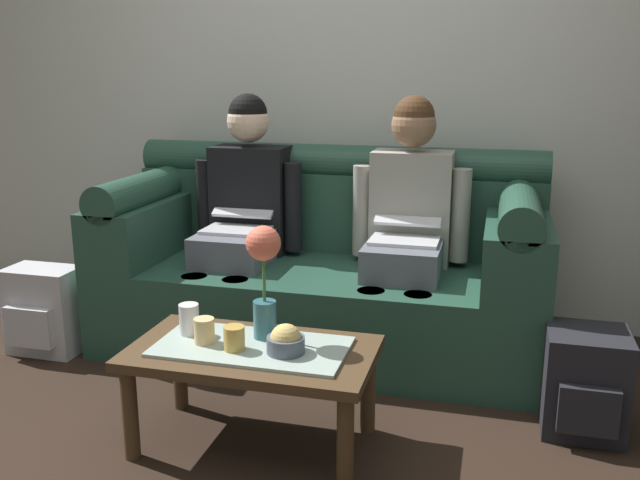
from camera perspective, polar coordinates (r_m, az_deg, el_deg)
The scene contains 13 objects.
ground_plane at distance 2.52m, azimuth -6.77°, elevation -18.24°, with size 14.00×14.00×0.00m, color black.
back_wall_patterned at distance 3.76m, azimuth 2.41°, elevation 15.74°, with size 6.00×0.12×2.90m, color silver.
couch at distance 3.38m, azimuth 0.28°, elevation -2.54°, with size 2.09×0.88×0.96m.
person_left at distance 3.43m, azimuth -6.38°, elevation 2.53°, with size 0.56×0.67×1.22m.
person_right at distance 3.23m, azimuth 7.34°, elevation 1.78°, with size 0.56×0.67×1.22m.
coffee_table at distance 2.49m, azimuth -5.66°, elevation -10.03°, with size 0.87×0.49×0.39m.
flower_vase at distance 2.44m, azimuth -4.69°, elevation -2.41°, with size 0.13×0.13×0.42m.
snack_bowl at distance 2.38m, azimuth -2.87°, elevation -8.43°, with size 0.13×0.13×0.11m.
cup_near_left at distance 2.42m, azimuth -7.14°, elevation -8.09°, with size 0.07×0.07×0.09m, color gold.
cup_near_right at distance 2.49m, azimuth -9.60°, elevation -7.44°, with size 0.07×0.07×0.09m, color #DBB77A.
cup_far_center at distance 2.58m, azimuth -10.82°, elevation -6.47°, with size 0.07×0.07×0.11m, color silver.
backpack_right at distance 2.81m, azimuth 21.14°, elevation -11.01°, with size 0.30×0.32×0.39m.
backpack_left at distance 3.57m, azimuth -21.95°, elevation -5.51°, with size 0.34×0.25×0.42m.
Camera 1 is at (0.81, -1.97, 1.34)m, focal length 38.50 mm.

